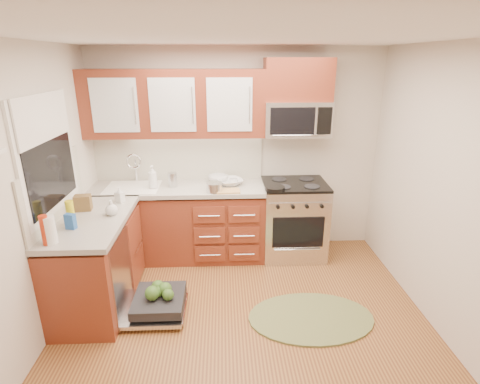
{
  "coord_description": "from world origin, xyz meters",
  "views": [
    {
      "loc": [
        -0.18,
        -2.8,
        2.35
      ],
      "look_at": [
        -0.01,
        0.85,
        1.05
      ],
      "focal_mm": 28.0,
      "sensor_mm": 36.0,
      "label": 1
    }
  ],
  "objects_px": {
    "stock_pot": "(214,187)",
    "bowl_b": "(218,179)",
    "range": "(293,219)",
    "cup": "(233,182)",
    "sink": "(134,197)",
    "skillet": "(275,188)",
    "microwave": "(296,119)",
    "bowl_a": "(230,182)",
    "upper_cabinets": "(174,104)",
    "rug": "(311,318)",
    "dishwasher": "(155,304)",
    "cutting_board": "(228,191)",
    "paper_towel_roll": "(49,230)"
  },
  "relations": [
    {
      "from": "stock_pot",
      "to": "bowl_b",
      "type": "relative_size",
      "value": 0.75
    },
    {
      "from": "range",
      "to": "cup",
      "type": "height_order",
      "value": "cup"
    },
    {
      "from": "sink",
      "to": "skillet",
      "type": "height_order",
      "value": "skillet"
    },
    {
      "from": "microwave",
      "to": "bowl_a",
      "type": "relative_size",
      "value": 2.61
    },
    {
      "from": "upper_cabinets",
      "to": "rug",
      "type": "xyz_separation_m",
      "value": [
        1.36,
        -1.43,
        -1.86
      ]
    },
    {
      "from": "sink",
      "to": "bowl_b",
      "type": "height_order",
      "value": "bowl_b"
    },
    {
      "from": "dishwasher",
      "to": "cup",
      "type": "relative_size",
      "value": 5.91
    },
    {
      "from": "stock_pot",
      "to": "cutting_board",
      "type": "height_order",
      "value": "stock_pot"
    },
    {
      "from": "paper_towel_roll",
      "to": "cutting_board",
      "type": "bearing_deg",
      "value": 39.1
    },
    {
      "from": "range",
      "to": "microwave",
      "type": "height_order",
      "value": "microwave"
    },
    {
      "from": "sink",
      "to": "cup",
      "type": "relative_size",
      "value": 5.24
    },
    {
      "from": "sink",
      "to": "bowl_b",
      "type": "distance_m",
      "value": 1.04
    },
    {
      "from": "upper_cabinets",
      "to": "microwave",
      "type": "xyz_separation_m",
      "value": [
        1.41,
        -0.02,
        -0.18
      ]
    },
    {
      "from": "dishwasher",
      "to": "skillet",
      "type": "height_order",
      "value": "skillet"
    },
    {
      "from": "paper_towel_roll",
      "to": "bowl_a",
      "type": "height_order",
      "value": "paper_towel_roll"
    },
    {
      "from": "sink",
      "to": "cup",
      "type": "distance_m",
      "value": 1.2
    },
    {
      "from": "bowl_a",
      "to": "bowl_b",
      "type": "relative_size",
      "value": 1.19
    },
    {
      "from": "rug",
      "to": "paper_towel_roll",
      "type": "relative_size",
      "value": 5.08
    },
    {
      "from": "dishwasher",
      "to": "bowl_a",
      "type": "bearing_deg",
      "value": 57.11
    },
    {
      "from": "upper_cabinets",
      "to": "paper_towel_roll",
      "type": "bearing_deg",
      "value": -119.42
    },
    {
      "from": "stock_pot",
      "to": "cup",
      "type": "relative_size",
      "value": 1.55
    },
    {
      "from": "range",
      "to": "stock_pot",
      "type": "relative_size",
      "value": 5.17
    },
    {
      "from": "upper_cabinets",
      "to": "cutting_board",
      "type": "xyz_separation_m",
      "value": [
        0.6,
        -0.35,
        -0.94
      ]
    },
    {
      "from": "bowl_a",
      "to": "cup",
      "type": "bearing_deg",
      "value": -53.1
    },
    {
      "from": "dishwasher",
      "to": "paper_towel_roll",
      "type": "distance_m",
      "value": 1.23
    },
    {
      "from": "range",
      "to": "microwave",
      "type": "distance_m",
      "value": 1.23
    },
    {
      "from": "sink",
      "to": "bowl_a",
      "type": "distance_m",
      "value": 1.16
    },
    {
      "from": "dishwasher",
      "to": "range",
      "type": "bearing_deg",
      "value": 36.27
    },
    {
      "from": "bowl_a",
      "to": "paper_towel_roll",
      "type": "bearing_deg",
      "value": -135.96
    },
    {
      "from": "bowl_b",
      "to": "dishwasher",
      "type": "bearing_deg",
      "value": -115.4
    },
    {
      "from": "sink",
      "to": "skillet",
      "type": "relative_size",
      "value": 2.73
    },
    {
      "from": "stock_pot",
      "to": "cup",
      "type": "xyz_separation_m",
      "value": [
        0.22,
        0.2,
        -0.01
      ]
    },
    {
      "from": "dishwasher",
      "to": "cutting_board",
      "type": "height_order",
      "value": "cutting_board"
    },
    {
      "from": "upper_cabinets",
      "to": "dishwasher",
      "type": "distance_m",
      "value": 2.19
    },
    {
      "from": "bowl_b",
      "to": "range",
      "type": "bearing_deg",
      "value": -10.44
    },
    {
      "from": "paper_towel_roll",
      "to": "stock_pot",
      "type": "bearing_deg",
      "value": 42.33
    },
    {
      "from": "bowl_a",
      "to": "skillet",
      "type": "bearing_deg",
      "value": -30.12
    },
    {
      "from": "skillet",
      "to": "bowl_b",
      "type": "height_order",
      "value": "bowl_b"
    },
    {
      "from": "sink",
      "to": "stock_pot",
      "type": "relative_size",
      "value": 3.37
    },
    {
      "from": "skillet",
      "to": "upper_cabinets",
      "type": "bearing_deg",
      "value": 160.65
    },
    {
      "from": "microwave",
      "to": "bowl_a",
      "type": "height_order",
      "value": "microwave"
    },
    {
      "from": "microwave",
      "to": "dishwasher",
      "type": "xyz_separation_m",
      "value": [
        -1.54,
        -1.25,
        -1.6
      ]
    },
    {
      "from": "stock_pot",
      "to": "bowl_b",
      "type": "bearing_deg",
      "value": 83.53
    },
    {
      "from": "range",
      "to": "sink",
      "type": "distance_m",
      "value": 1.96
    },
    {
      "from": "range",
      "to": "bowl_a",
      "type": "xyz_separation_m",
      "value": [
        -0.78,
        0.04,
        0.49
      ]
    },
    {
      "from": "range",
      "to": "cup",
      "type": "distance_m",
      "value": 0.89
    },
    {
      "from": "upper_cabinets",
      "to": "range",
      "type": "bearing_deg",
      "value": -5.89
    },
    {
      "from": "stock_pot",
      "to": "bowl_a",
      "type": "bearing_deg",
      "value": 53.88
    },
    {
      "from": "upper_cabinets",
      "to": "stock_pot",
      "type": "bearing_deg",
      "value": -38.96
    },
    {
      "from": "range",
      "to": "dishwasher",
      "type": "distance_m",
      "value": 1.95
    }
  ]
}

